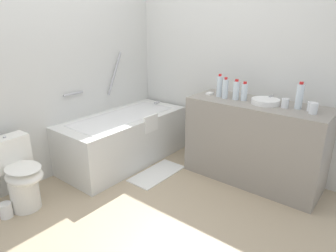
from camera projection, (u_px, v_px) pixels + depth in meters
The scene contains 19 objects.
ground_plane at pixel (144, 209), 2.84m from camera, with size 3.93×3.93×0.00m, color tan.
wall_back_tiled at pixel (52, 72), 3.22m from camera, with size 3.33×0.10×2.33m, color silver.
wall_right_mirror at pixel (228, 67), 3.56m from camera, with size 0.10×2.92×2.33m, color silver.
bathtub at pixel (124, 137), 3.72m from camera, with size 1.62×0.72×1.31m.
toilet at pixel (19, 174), 2.77m from camera, with size 0.38×0.54×0.69m.
vanity_counter at pixel (254, 142), 3.24m from camera, with size 0.57×1.44×0.89m, color gray.
sink_basin at pixel (265, 101), 3.03m from camera, with size 0.28×0.28×0.05m, color white.
sink_faucet at pixel (272, 98), 3.16m from camera, with size 0.11×0.15×0.06m.
water_bottle_0 at pixel (244, 92), 3.14m from camera, with size 0.06×0.06×0.20m.
water_bottle_1 at pixel (219, 86), 3.30m from camera, with size 0.06×0.06×0.25m.
water_bottle_2 at pixel (300, 96), 2.84m from camera, with size 0.07×0.07×0.26m.
water_bottle_3 at pixel (236, 90), 3.17m from camera, with size 0.07×0.07×0.22m.
water_bottle_4 at pixel (225, 89), 3.23m from camera, with size 0.06×0.06×0.23m.
drinking_glass_0 at pixel (311, 107), 2.79m from camera, with size 0.07×0.07×0.09m, color white.
drinking_glass_1 at pixel (313, 108), 2.71m from camera, with size 0.07×0.07×0.10m, color white.
drinking_glass_2 at pixel (285, 103), 2.90m from camera, with size 0.07×0.07×0.09m, color white.
soap_dish at pixel (210, 93), 3.43m from camera, with size 0.09×0.06×0.02m, color white.
bath_mat at pixel (157, 173), 3.48m from camera, with size 0.69×0.32×0.01m, color white.
toilet_paper_roll at pixel (6, 210), 2.70m from camera, with size 0.11×0.11×0.14m, color white.
Camera 1 is at (-1.74, -1.68, 1.70)m, focal length 31.84 mm.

